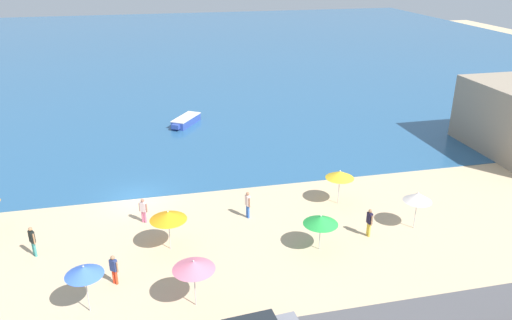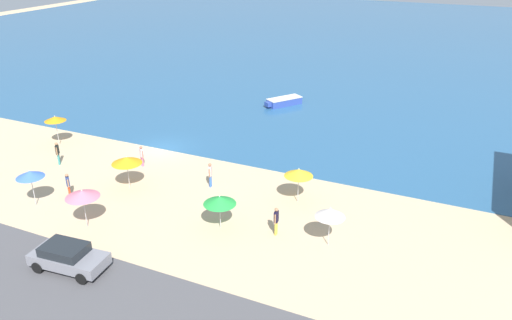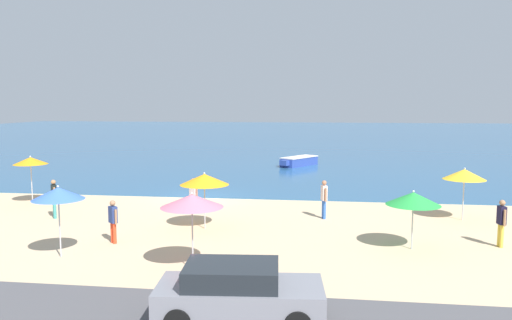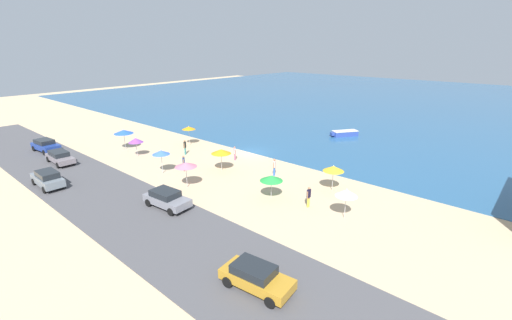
# 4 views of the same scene
# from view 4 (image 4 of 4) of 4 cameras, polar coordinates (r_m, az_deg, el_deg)

# --- Properties ---
(ground_plane) EXTENTS (160.00, 160.00, 0.00)m
(ground_plane) POSITION_cam_4_polar(r_m,az_deg,el_deg) (42.42, -0.85, 1.22)
(ground_plane) COLOR #CEB18A
(sea) EXTENTS (150.00, 110.00, 0.05)m
(sea) POSITION_cam_4_polar(r_m,az_deg,el_deg) (90.17, 23.52, 9.05)
(sea) COLOR #295A87
(sea) RESTS_ON ground_plane
(coastal_road) EXTENTS (80.00, 8.00, 0.06)m
(coastal_road) POSITION_cam_4_polar(r_m,az_deg,el_deg) (32.25, -22.88, -6.07)
(coastal_road) COLOR #4E4D51
(coastal_road) RESTS_ON ground_plane
(beach_umbrella_0) EXTENTS (2.09, 2.09, 2.45)m
(beach_umbrella_0) POSITION_cam_4_polar(r_m,az_deg,el_deg) (35.88, -5.84, 1.43)
(beach_umbrella_0) COLOR #B2B2B7
(beach_umbrella_0) RESTS_ON ground_plane
(beach_umbrella_1) EXTENTS (1.90, 1.90, 2.45)m
(beach_umbrella_1) POSITION_cam_4_polar(r_m,az_deg,el_deg) (31.57, 12.79, -1.39)
(beach_umbrella_1) COLOR #B2B2B7
(beach_umbrella_1) RESTS_ON ground_plane
(beach_umbrella_2) EXTENTS (1.72, 1.72, 2.46)m
(beach_umbrella_2) POSITION_cam_4_polar(r_m,az_deg,el_deg) (26.78, 14.85, -5.29)
(beach_umbrella_2) COLOR #B2B2B7
(beach_umbrella_2) RESTS_ON ground_plane
(beach_umbrella_3) EXTENTS (1.72, 1.72, 2.33)m
(beach_umbrella_3) POSITION_cam_4_polar(r_m,az_deg,el_deg) (42.92, -19.42, 3.13)
(beach_umbrella_3) COLOR #B2B2B7
(beach_umbrella_3) RESTS_ON ground_plane
(beach_umbrella_4) EXTENTS (1.76, 1.76, 2.58)m
(beach_umbrella_4) POSITION_cam_4_polar(r_m,az_deg,el_deg) (46.05, -11.16, 5.26)
(beach_umbrella_4) COLOR #B2B2B7
(beach_umbrella_4) RESTS_ON ground_plane
(beach_umbrella_5) EXTENTS (1.78, 1.78, 2.55)m
(beach_umbrella_5) POSITION_cam_4_polar(r_m,az_deg,el_deg) (36.29, -15.55, 1.22)
(beach_umbrella_5) COLOR #B2B2B7
(beach_umbrella_5) RESTS_ON ground_plane
(beach_umbrella_6) EXTENTS (2.03, 2.03, 2.55)m
(beach_umbrella_6) POSITION_cam_4_polar(r_m,az_deg,el_deg) (32.04, -11.63, -0.77)
(beach_umbrella_6) COLOR #B2B2B7
(beach_umbrella_6) RESTS_ON ground_plane
(beach_umbrella_7) EXTENTS (2.39, 2.39, 2.58)m
(beach_umbrella_7) POSITION_cam_4_polar(r_m,az_deg,el_deg) (46.51, -21.21, 4.41)
(beach_umbrella_7) COLOR #B2B2B7
(beach_umbrella_7) RESTS_ON ground_plane
(beach_umbrella_8) EXTENTS (1.98, 1.98, 2.21)m
(beach_umbrella_8) POSITION_cam_4_polar(r_m,az_deg,el_deg) (29.28, 2.58, -3.04)
(beach_umbrella_8) COLOR #B2B2B7
(beach_umbrella_8) RESTS_ON ground_plane
(bather_0) EXTENTS (0.50, 0.37, 1.65)m
(bather_0) POSITION_cam_4_polar(r_m,az_deg,el_deg) (39.47, -3.57, 1.24)
(bather_0) COLOR #D16388
(bather_0) RESTS_ON ground_plane
(bather_1) EXTENTS (0.45, 0.40, 1.68)m
(bather_1) POSITION_cam_4_polar(r_m,az_deg,el_deg) (36.83, -11.96, -0.40)
(bather_1) COLOR #F04221
(bather_1) RESTS_ON ground_plane
(bather_2) EXTENTS (0.39, 0.48, 1.83)m
(bather_2) POSITION_cam_4_polar(r_m,az_deg,el_deg) (42.29, -11.77, 2.22)
(bather_2) COLOR teal
(bather_2) RESTS_ON ground_plane
(bather_3) EXTENTS (0.26, 0.57, 1.80)m
(bather_3) POSITION_cam_4_polar(r_m,az_deg,el_deg) (28.40, 8.77, -5.90)
(bather_3) COLOR gold
(bather_3) RESTS_ON ground_plane
(bather_4) EXTENTS (0.32, 0.55, 1.81)m
(bather_4) POSITION_cam_4_polar(r_m,az_deg,el_deg) (34.76, 3.07, -1.02)
(bather_4) COLOR blue
(bather_4) RESTS_ON ground_plane
(parked_car_0) EXTENTS (4.32, 2.24, 1.50)m
(parked_car_0) POSITION_cam_4_polar(r_m,az_deg,el_deg) (50.01, -31.66, 2.12)
(parked_car_0) COLOR navy
(parked_car_0) RESTS_ON coastal_road
(parked_car_1) EXTENTS (4.20, 2.19, 1.43)m
(parked_car_1) POSITION_cam_4_polar(r_m,az_deg,el_deg) (29.00, -14.66, -6.21)
(parked_car_1) COLOR gray
(parked_car_1) RESTS_ON coastal_road
(parked_car_2) EXTENTS (4.20, 1.86, 1.55)m
(parked_car_2) POSITION_cam_4_polar(r_m,az_deg,el_deg) (37.41, -31.41, -2.64)
(parked_car_2) COLOR slate
(parked_car_2) RESTS_ON coastal_road
(parked_car_3) EXTENTS (4.23, 2.21, 1.40)m
(parked_car_3) POSITION_cam_4_polar(r_m,az_deg,el_deg) (19.56, -0.01, -18.84)
(parked_car_3) COLOR #B98324
(parked_car_3) RESTS_ON coastal_road
(parked_car_4) EXTENTS (4.53, 1.91, 1.37)m
(parked_car_4) POSITION_cam_4_polar(r_m,az_deg,el_deg) (44.16, -29.88, 0.46)
(parked_car_4) COLOR gray
(parked_car_4) RESTS_ON coastal_road
(skiff_nearshore) EXTENTS (3.20, 3.98, 0.78)m
(skiff_nearshore) POSITION_cam_4_polar(r_m,az_deg,el_deg) (51.74, 14.54, 4.34)
(skiff_nearshore) COLOR #3149A0
(skiff_nearshore) RESTS_ON sea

